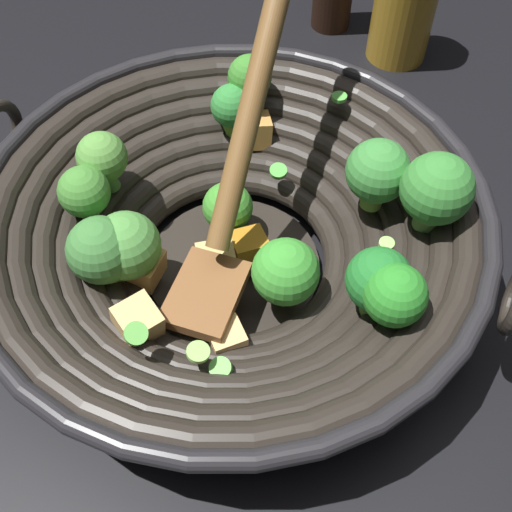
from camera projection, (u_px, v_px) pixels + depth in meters
name	position (u px, v px, depth m)	size (l,w,h in m)	color
ground_plane	(234.00, 271.00, 0.54)	(4.00, 4.00, 0.00)	black
wok	(233.00, 227.00, 0.49)	(0.43, 0.40, 0.24)	black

